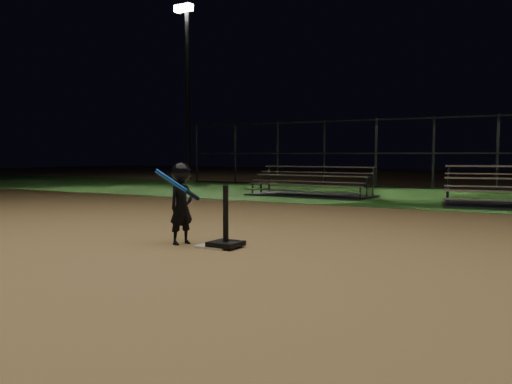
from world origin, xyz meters
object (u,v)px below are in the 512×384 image
Objects in this scene: batting_tee at (226,235)px; child_batter at (181,201)px; home_plate at (217,246)px; light_pole_left at (187,77)px; bleacher_left at (310,190)px.

batting_tee is 0.78m from child_batter.
child_batter is at bearing -174.89° from batting_tee.
child_batter is (-0.51, -0.09, 0.57)m from home_plate.
home_plate is 19.79m from light_pole_left.
batting_tee is at bearing -68.05° from child_batter.
bleacher_left is at bearing 106.41° from home_plate.
light_pole_left reaches higher than batting_tee.
child_batter is 0.13× the size of light_pole_left.
child_batter reaches higher than batting_tee.
child_batter reaches higher than home_plate.
light_pole_left is at bearing 147.13° from bleacher_left.
home_plate is at bearing -51.23° from light_pole_left.
home_plate is at bearing -71.67° from bleacher_left.
bleacher_left is (-2.45, 8.31, 0.17)m from home_plate.
batting_tee is 0.09× the size of light_pole_left.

